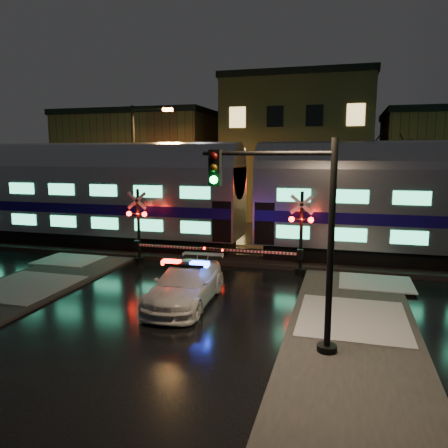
% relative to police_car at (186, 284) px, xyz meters
% --- Properties ---
extents(ground, '(120.00, 120.00, 0.00)m').
position_rel_police_car_xyz_m(ground, '(-0.51, 2.78, -0.74)').
color(ground, black).
rests_on(ground, ground).
extents(ballast, '(90.00, 4.20, 0.24)m').
position_rel_police_car_xyz_m(ballast, '(-0.51, 7.78, -0.62)').
color(ballast, black).
rests_on(ballast, ground).
extents(sidewalk_right, '(4.00, 20.00, 0.12)m').
position_rel_police_car_xyz_m(sidewalk_right, '(5.99, -3.22, -0.68)').
color(sidewalk_right, '#2D2D2D').
rests_on(sidewalk_right, ground).
extents(building_left, '(14.00, 10.00, 9.00)m').
position_rel_police_car_xyz_m(building_left, '(-13.51, 24.78, 3.76)').
color(building_left, '#523820').
rests_on(building_left, ground).
extents(building_mid, '(12.00, 11.00, 11.50)m').
position_rel_police_car_xyz_m(building_mid, '(1.49, 25.28, 5.01)').
color(building_mid, brown).
rests_on(building_mid, ground).
extents(train, '(51.00, 3.12, 5.92)m').
position_rel_police_car_xyz_m(train, '(0.71, 7.77, 2.64)').
color(train, black).
rests_on(train, ballast).
extents(police_car, '(2.25, 5.13, 1.63)m').
position_rel_police_car_xyz_m(police_car, '(0.00, 0.00, 0.00)').
color(police_car, silver).
rests_on(police_car, ground).
extents(crossing_signal_right, '(5.45, 0.64, 3.86)m').
position_rel_police_car_xyz_m(crossing_signal_right, '(3.35, 5.08, 0.85)').
color(crossing_signal_right, black).
rests_on(crossing_signal_right, ground).
extents(crossing_signal_left, '(5.36, 0.64, 3.79)m').
position_rel_police_car_xyz_m(crossing_signal_left, '(-4.10, 5.08, 0.82)').
color(crossing_signal_left, black).
rests_on(crossing_signal_left, ground).
extents(traffic_light, '(3.85, 0.70, 5.95)m').
position_rel_police_car_xyz_m(traffic_light, '(4.34, -2.98, 2.42)').
color(traffic_light, black).
rests_on(traffic_light, ground).
extents(streetlight, '(2.89, 0.30, 8.64)m').
position_rel_police_car_xyz_m(streetlight, '(-7.69, 11.78, 4.24)').
color(streetlight, black).
rests_on(streetlight, ground).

